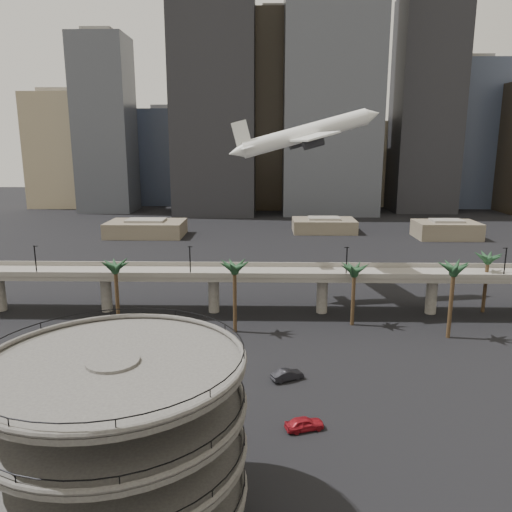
{
  "coord_description": "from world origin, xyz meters",
  "views": [
    {
      "loc": [
        -0.38,
        -41.89,
        33.69
      ],
      "look_at": [
        -1.84,
        28.0,
        17.86
      ],
      "focal_mm": 35.0,
      "sensor_mm": 36.0,
      "label": 1
    }
  ],
  "objects_px": {
    "overpass": "(268,277)",
    "car_a": "(304,424)",
    "car_b": "(287,375)",
    "parking_ramp": "(117,430)",
    "airborne_jet": "(305,134)"
  },
  "relations": [
    {
      "from": "parking_ramp",
      "to": "car_a",
      "type": "xyz_separation_m",
      "value": [
        17.31,
        16.18,
        -9.03
      ]
    },
    {
      "from": "overpass",
      "to": "airborne_jet",
      "type": "xyz_separation_m",
      "value": [
        7.7,
        11.66,
        28.26
      ]
    },
    {
      "from": "overpass",
      "to": "car_b",
      "type": "xyz_separation_m",
      "value": [
        2.76,
        -29.9,
        -6.55
      ]
    },
    {
      "from": "parking_ramp",
      "to": "car_b",
      "type": "height_order",
      "value": "parking_ramp"
    },
    {
      "from": "airborne_jet",
      "to": "car_a",
      "type": "bearing_deg",
      "value": -105.93
    },
    {
      "from": "car_b",
      "to": "overpass",
      "type": "bearing_deg",
      "value": -20.75
    },
    {
      "from": "car_a",
      "to": "car_b",
      "type": "bearing_deg",
      "value": -10.24
    },
    {
      "from": "overpass",
      "to": "car_a",
      "type": "relative_size",
      "value": 27.42
    },
    {
      "from": "car_a",
      "to": "car_b",
      "type": "relative_size",
      "value": 0.98
    },
    {
      "from": "parking_ramp",
      "to": "car_a",
      "type": "distance_m",
      "value": 25.36
    },
    {
      "from": "airborne_jet",
      "to": "car_a",
      "type": "height_order",
      "value": "airborne_jet"
    },
    {
      "from": "parking_ramp",
      "to": "airborne_jet",
      "type": "distance_m",
      "value": 78.0
    },
    {
      "from": "overpass",
      "to": "car_a",
      "type": "height_order",
      "value": "overpass"
    },
    {
      "from": "parking_ramp",
      "to": "car_b",
      "type": "relative_size",
      "value": 4.6
    },
    {
      "from": "parking_ramp",
      "to": "airborne_jet",
      "type": "bearing_deg",
      "value": 73.67
    }
  ]
}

